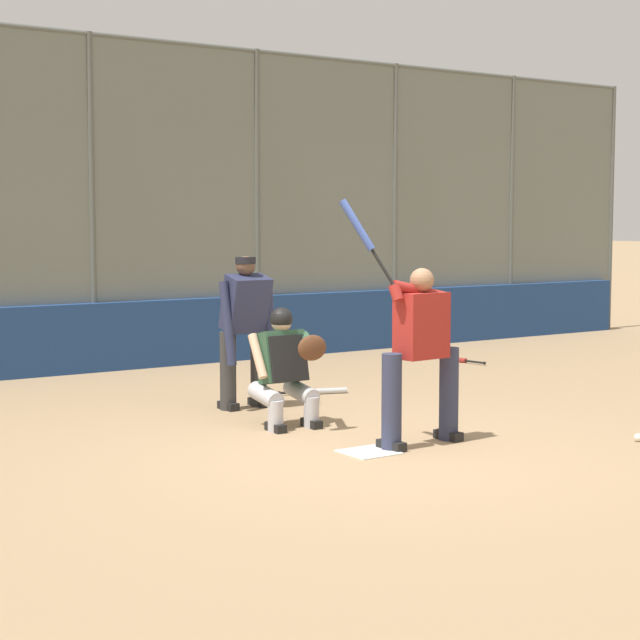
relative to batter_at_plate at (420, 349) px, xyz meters
name	(u,v)px	position (x,y,z in m)	size (l,w,h in m)	color
ground_plane	(369,453)	(0.56, 0.02, -0.85)	(160.00, 160.00, 0.00)	#9E7F5B
home_plate_marker	(369,452)	(0.56, 0.02, -0.84)	(0.43, 0.43, 0.01)	white
backstop_fence	(92,197)	(0.56, -6.03, 1.43)	(20.02, 0.08, 4.39)	#515651
padding_wall	(98,337)	(0.56, -5.93, -0.40)	(19.54, 0.18, 0.90)	navy
bleachers_beyond	(123,307)	(-1.08, -8.89, -0.26)	(13.96, 3.05, 1.80)	slate
batter_at_plate	(420,349)	(0.00, 0.00, 0.00)	(1.05, 0.60, 2.16)	#2D334C
catcher_behind_plate	(286,365)	(0.53, -1.36, -0.26)	(0.61, 0.72, 1.14)	#B7B7BC
umpire_home	(245,327)	(0.34, -2.45, 0.01)	(0.65, 0.40, 1.60)	#333333
spare_bat_near_backstop	(442,350)	(-4.52, -4.99, -0.82)	(0.66, 0.60, 0.07)	black
spare_bat_by_padding	(457,360)	(-3.98, -4.03, -0.82)	(0.16, 0.81, 0.07)	black
spare_bat_first_base_side	(322,391)	(-0.84, -2.78, -0.82)	(0.79, 0.31, 0.07)	black
fielding_glove_on_dirt	(286,376)	(-1.05, -3.86, -0.80)	(0.31, 0.23, 0.11)	#56331E
baseball_loose	(638,438)	(-1.71, 0.99, -0.81)	(0.07, 0.07, 0.07)	white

